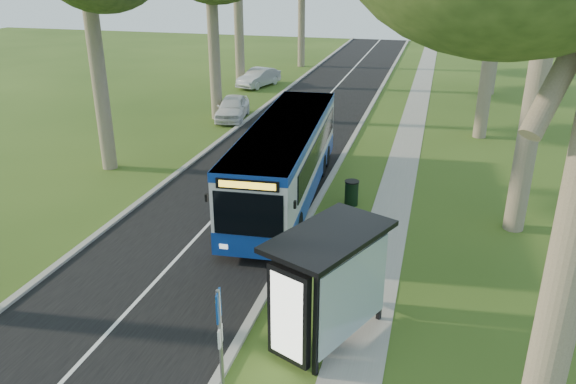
# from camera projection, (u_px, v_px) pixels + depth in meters

# --- Properties ---
(ground) EXTENTS (120.00, 120.00, 0.00)m
(ground) POSITION_uv_depth(u_px,v_px,m) (272.00, 283.00, 17.21)
(ground) COLOR #2E4816
(ground) RESTS_ON ground
(road) EXTENTS (7.00, 100.00, 0.02)m
(road) POSITION_uv_depth(u_px,v_px,m) (262.00, 167.00, 26.98)
(road) COLOR black
(road) RESTS_ON ground
(kerb_east) EXTENTS (0.25, 100.00, 0.12)m
(kerb_east) POSITION_uv_depth(u_px,v_px,m) (334.00, 172.00, 26.12)
(kerb_east) COLOR #9E9B93
(kerb_east) RESTS_ON ground
(kerb_west) EXTENTS (0.25, 100.00, 0.12)m
(kerb_west) POSITION_uv_depth(u_px,v_px,m) (195.00, 160.00, 27.81)
(kerb_west) COLOR #9E9B93
(kerb_west) RESTS_ON ground
(centre_line) EXTENTS (0.12, 100.00, 0.00)m
(centre_line) POSITION_uv_depth(u_px,v_px,m) (262.00, 167.00, 26.98)
(centre_line) COLOR white
(centre_line) RESTS_ON road
(footpath) EXTENTS (1.50, 100.00, 0.02)m
(footpath) POSITION_uv_depth(u_px,v_px,m) (399.00, 179.00, 25.41)
(footpath) COLOR gray
(footpath) RESTS_ON ground
(bus) EXTENTS (3.37, 12.14, 3.18)m
(bus) POSITION_uv_depth(u_px,v_px,m) (286.00, 160.00, 22.86)
(bus) COLOR silver
(bus) RESTS_ON ground
(bus_stop_sign) EXTENTS (0.12, 0.39, 2.77)m
(bus_stop_sign) POSITION_uv_depth(u_px,v_px,m) (220.00, 332.00, 12.12)
(bus_stop_sign) COLOR gray
(bus_stop_sign) RESTS_ON ground
(bus_shelter) EXTENTS (3.13, 3.92, 2.97)m
(bus_shelter) POSITION_uv_depth(u_px,v_px,m) (331.00, 275.00, 13.58)
(bus_shelter) COLOR black
(bus_shelter) RESTS_ON ground
(litter_bin) EXTENTS (0.59, 0.59, 1.03)m
(litter_bin) POSITION_uv_depth(u_px,v_px,m) (351.00, 193.00, 22.61)
(litter_bin) COLOR black
(litter_bin) RESTS_ON ground
(car_white) EXTENTS (2.43, 4.50, 1.45)m
(car_white) POSITION_uv_depth(u_px,v_px,m) (233.00, 107.00, 35.04)
(car_white) COLOR white
(car_white) RESTS_ON ground
(car_silver) EXTENTS (2.65, 4.55, 1.42)m
(car_silver) POSITION_uv_depth(u_px,v_px,m) (259.00, 78.00, 44.25)
(car_silver) COLOR #B5B7BD
(car_silver) RESTS_ON ground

